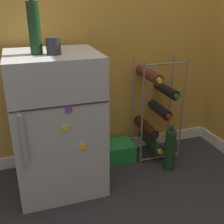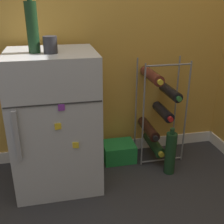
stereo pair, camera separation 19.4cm
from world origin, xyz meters
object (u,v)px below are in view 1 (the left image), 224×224
(wine_rack, at_px, (154,111))
(loose_bottle_floor, at_px, (170,150))
(fridge_top_cup, at_px, (54,46))
(fridge_top_bottle, at_px, (34,28))
(mini_fridge, at_px, (57,123))
(soda_box, at_px, (117,151))

(wine_rack, xyz_separation_m, loose_bottle_floor, (0.03, -0.22, -0.22))
(wine_rack, height_order, fridge_top_cup, fridge_top_cup)
(fridge_top_cup, xyz_separation_m, fridge_top_bottle, (-0.09, 0.04, 0.09))
(wine_rack, relative_size, fridge_top_cup, 8.27)
(fridge_top_bottle, bearing_deg, wine_rack, 11.32)
(mini_fridge, xyz_separation_m, fridge_top_cup, (0.01, -0.06, 0.49))
(wine_rack, bearing_deg, soda_box, 175.53)
(mini_fridge, distance_m, fridge_top_cup, 0.50)
(soda_box, distance_m, fridge_top_cup, 1.01)
(soda_box, height_order, fridge_top_bottle, fridge_top_bottle)
(wine_rack, height_order, fridge_top_bottle, fridge_top_bottle)
(wine_rack, distance_m, loose_bottle_floor, 0.31)
(mini_fridge, distance_m, loose_bottle_floor, 0.83)
(soda_box, relative_size, fridge_top_bottle, 0.77)
(loose_bottle_floor, bearing_deg, fridge_top_cup, 178.44)
(wine_rack, bearing_deg, fridge_top_bottle, -168.68)
(mini_fridge, height_order, wine_rack, mini_fridge)
(mini_fridge, xyz_separation_m, wine_rack, (0.75, 0.14, -0.07))
(wine_rack, relative_size, soda_box, 3.22)
(wine_rack, distance_m, fridge_top_cup, 0.95)
(fridge_top_cup, distance_m, loose_bottle_floor, 1.10)
(fridge_top_bottle, xyz_separation_m, loose_bottle_floor, (0.86, -0.06, -0.87))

